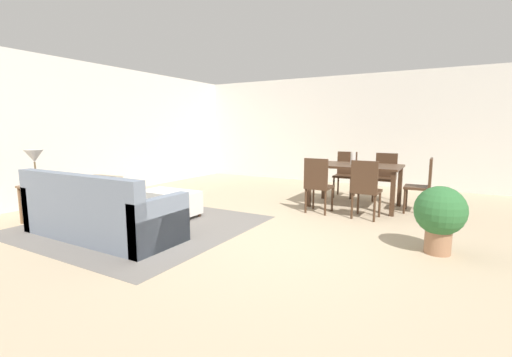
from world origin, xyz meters
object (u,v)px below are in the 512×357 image
(dining_chair_near_right, at_px, (365,186))
(book_on_ottoman, at_px, (162,190))
(vase_centerpiece, at_px, (353,158))
(dining_chair_far_right, at_px, (385,174))
(dining_chair_head_east, at_px, (423,182))
(side_table, at_px, (37,193))
(dining_chair_far_left, at_px, (346,171))
(dining_chair_near_left, at_px, (318,182))
(table_lamp, at_px, (34,157))
(dining_table, at_px, (355,170))
(couch, at_px, (99,215))
(potted_plant, at_px, (440,214))
(ottoman_table, at_px, (170,202))

(dining_chair_near_right, relative_size, book_on_ottoman, 3.54)
(vase_centerpiece, height_order, book_on_ottoman, vase_centerpiece)
(dining_chair_far_right, xyz_separation_m, dining_chair_head_east, (0.73, -0.79, 0.00))
(side_table, bearing_deg, dining_chair_far_left, 51.38)
(dining_chair_far_left, xyz_separation_m, book_on_ottoman, (-2.07, -3.10, -0.09))
(dining_chair_near_left, relative_size, dining_chair_far_left, 1.00)
(dining_chair_near_left, bearing_deg, table_lamp, -142.55)
(dining_chair_near_left, xyz_separation_m, vase_centerpiece, (0.37, 0.77, 0.35))
(side_table, xyz_separation_m, dining_table, (3.82, 3.43, 0.22))
(couch, height_order, dining_chair_far_right, dining_chair_far_right)
(side_table, height_order, dining_chair_near_right, dining_chair_near_right)
(dining_table, xyz_separation_m, dining_chair_far_right, (0.38, 0.82, -0.15))
(dining_chair_head_east, xyz_separation_m, potted_plant, (0.32, -1.96, -0.06))
(ottoman_table, xyz_separation_m, potted_plant, (3.80, 0.27, 0.22))
(couch, xyz_separation_m, table_lamp, (-1.40, -0.00, 0.68))
(dining_table, xyz_separation_m, dining_chair_near_right, (0.36, -0.82, -0.15))
(dining_chair_near_right, height_order, potted_plant, dining_chair_near_right)
(potted_plant, bearing_deg, dining_table, 126.48)
(dining_chair_near_left, distance_m, vase_centerpiece, 0.92)
(table_lamp, distance_m, dining_chair_near_left, 4.33)
(side_table, relative_size, dining_chair_near_right, 0.62)
(side_table, distance_m, potted_plant, 5.46)
(side_table, bearing_deg, table_lamp, 0.00)
(dining_chair_far_right, bearing_deg, dining_chair_near_right, -90.53)
(dining_chair_far_left, height_order, potted_plant, dining_chair_far_left)
(side_table, distance_m, table_lamp, 0.53)
(side_table, xyz_separation_m, dining_chair_far_right, (4.20, 4.25, 0.07))
(ottoman_table, bearing_deg, couch, -92.15)
(dining_chair_near_right, bearing_deg, dining_chair_head_east, 48.98)
(dining_chair_near_right, height_order, dining_chair_head_east, same)
(table_lamp, relative_size, dining_chair_far_left, 0.57)
(side_table, xyz_separation_m, dining_chair_far_left, (3.42, 4.29, 0.07))
(dining_table, relative_size, dining_chair_head_east, 1.67)
(side_table, bearing_deg, book_on_ottoman, 41.30)
(vase_centerpiece, bearing_deg, ottoman_table, -137.39)
(dining_chair_near_right, distance_m, dining_chair_far_right, 1.64)
(dining_chair_near_right, bearing_deg, ottoman_table, -153.31)
(ottoman_table, xyz_separation_m, dining_chair_near_left, (1.97, 1.38, 0.28))
(dining_chair_far_right, height_order, potted_plant, dining_chair_far_right)
(couch, relative_size, dining_chair_near_right, 2.40)
(potted_plant, bearing_deg, side_table, -164.00)
(book_on_ottoman, bearing_deg, potted_plant, 4.67)
(dining_chair_far_right, relative_size, book_on_ottoman, 3.54)
(ottoman_table, distance_m, dining_chair_far_left, 3.64)
(dining_chair_far_right, height_order, book_on_ottoman, dining_chair_far_right)
(ottoman_table, bearing_deg, table_lamp, -139.59)
(ottoman_table, xyz_separation_m, dining_chair_far_right, (2.75, 3.02, 0.28))
(book_on_ottoman, bearing_deg, dining_chair_near_right, 26.66)
(couch, relative_size, potted_plant, 2.86)
(couch, xyz_separation_m, dining_chair_near_left, (2.01, 2.62, 0.22))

